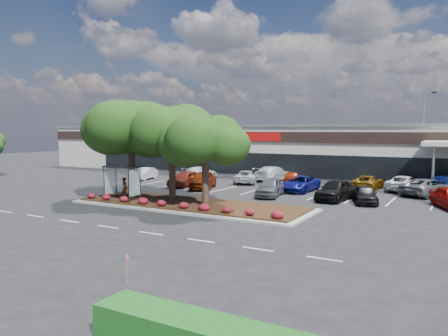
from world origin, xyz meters
The scene contains 29 objects.
ground centered at (0.00, 0.00, 0.00)m, with size 160.00×160.00×0.00m, color black.
retail_store centered at (0.06, 33.91, 3.15)m, with size 80.40×25.20×6.25m.
landscape_island centered at (-2.00, 4.00, 0.12)m, with size 18.00×6.00×0.26m.
lane_markings centered at (-0.14, 10.42, 0.01)m, with size 33.12×20.06×0.01m.
shrub_row centered at (-2.00, 1.90, 0.51)m, with size 17.00×0.80×0.50m, color maroon, non-canonical shape.
bus_shelter centered at (-7.50, 2.95, 2.31)m, with size 2.75×1.55×2.59m.
island_tree_west centered at (-8.00, 4.50, 4.21)m, with size 7.20×7.20×7.89m, color #193310, non-canonical shape.
island_tree_mid centered at (-4.50, 5.20, 3.92)m, with size 6.60×6.60×7.32m, color #193310, non-canonical shape.
island_tree_east centered at (-0.50, 3.70, 3.51)m, with size 5.80×5.80×6.50m, color #193310, non-canonical shape.
hedge_south_east centered at (10.00, -13.50, 0.45)m, with size 6.00×1.30×0.90m, color #184C13.
conifer_north_west centered at (-30.00, 46.00, 5.00)m, with size 4.40×4.40×10.00m, color #193310.
person_waiting centered at (-7.67, 3.26, 1.08)m, with size 0.60×0.39×1.65m, color #594C47.
light_pole centered at (11.44, 27.97, 4.28)m, with size 1.41×0.77×9.68m.
survey_stake centered at (5.09, -10.68, 0.71)m, with size 0.07×0.14×1.12m.
car_0 centered at (-16.25, 15.93, 0.67)m, with size 1.41×4.04×1.33m, color silver.
car_1 centered at (-8.85, 13.35, 0.78)m, with size 1.84×4.56×1.56m, color maroon.
car_2 centered at (-6.40, 12.74, 0.83)m, with size 1.96×4.88×1.66m, color maroon.
car_3 centered at (1.16, 11.32, 0.76)m, with size 1.81×4.49×1.53m, color #53555B.
car_4 centered at (2.33, 15.49, 0.71)m, with size 2.37×5.14×1.43m, color navy.
car_5 centered at (6.50, 12.09, 0.83)m, with size 1.97×4.90×1.67m, color black.
car_6 centered at (8.89, 11.78, 0.69)m, with size 1.63×4.04×1.38m, color black.
car_9 centered at (-11.21, 19.80, 0.70)m, with size 1.97×4.84×1.40m, color silver.
car_10 centered at (-4.68, 18.62, 0.67)m, with size 2.24×4.86×1.35m, color #B4B4B4.
car_11 centered at (-3.13, 22.18, 0.81)m, with size 2.26×5.55×1.61m, color silver.
car_12 centered at (-0.01, 19.77, 0.71)m, with size 1.69×4.19×1.43m, color #9B2809.
car_13 centered at (7.44, 19.95, 0.67)m, with size 2.23×4.84×1.35m, color #654008.
car_14 centered at (10.59, 20.33, 0.71)m, with size 2.36×5.12×1.42m, color silver.
car_15 centered at (14.14, 21.43, 0.80)m, with size 2.23×5.50×1.60m, color navy.
car_16 centered at (12.68, 18.23, 0.75)m, with size 2.50×5.42×1.51m, color slate.
Camera 1 is at (15.76, -22.37, 5.63)m, focal length 35.00 mm.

